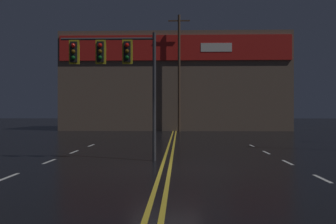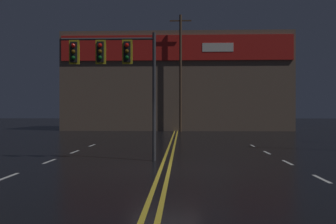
% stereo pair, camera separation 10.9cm
% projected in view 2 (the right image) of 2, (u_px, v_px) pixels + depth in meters
% --- Properties ---
extents(ground_plane, '(200.00, 200.00, 0.00)m').
position_uv_depth(ground_plane, '(165.00, 169.00, 13.15)').
color(ground_plane, black).
extents(road_markings, '(14.19, 60.00, 0.01)m').
position_uv_depth(road_markings, '(191.00, 175.00, 11.89)').
color(road_markings, gold).
rests_on(road_markings, ground).
extents(traffic_signal_median, '(3.92, 0.36, 5.25)m').
position_uv_depth(traffic_signal_median, '(113.00, 61.00, 15.34)').
color(traffic_signal_median, '#38383D').
rests_on(traffic_signal_median, ground).
extents(building_backdrop, '(24.59, 10.23, 10.50)m').
position_uv_depth(building_backdrop, '(177.00, 84.00, 43.84)').
color(building_backdrop, brown).
rests_on(building_backdrop, ground).
extents(utility_pole_row, '(44.44, 0.26, 11.86)m').
position_uv_depth(utility_pole_row, '(179.00, 73.00, 37.93)').
color(utility_pole_row, '#4C3828').
rests_on(utility_pole_row, ground).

